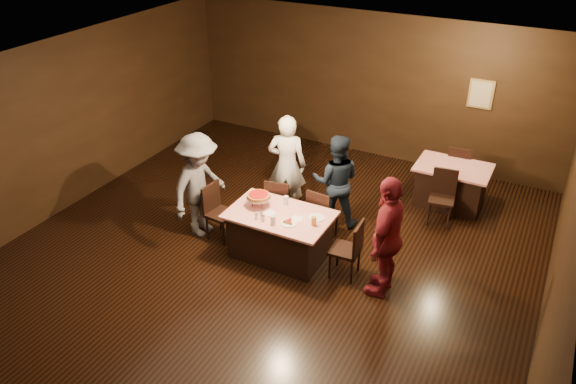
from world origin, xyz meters
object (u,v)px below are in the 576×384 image
at_px(diner_navy_hoodie, 336,181).
at_px(glass_amber, 314,221).
at_px(chair_far_right, 323,214).
at_px(glass_front_left, 273,220).
at_px(back_table, 451,185).
at_px(diner_white_jacket, 287,165).
at_px(diner_red_shirt, 387,237).
at_px(diner_grey_knit, 199,185).
at_px(plate_empty, 316,218).
at_px(pizza_stand, 259,196).
at_px(chair_end_right, 345,249).
at_px(chair_back_far, 459,168).
at_px(glass_back, 286,200).
at_px(chair_end_left, 221,213).
at_px(chair_back_near, 442,198).
at_px(main_table, 280,235).
at_px(chair_far_left, 280,202).

bearing_deg(diner_navy_hoodie, glass_amber, 79.18).
bearing_deg(chair_far_right, glass_front_left, 76.08).
bearing_deg(back_table, diner_white_jacket, -148.05).
bearing_deg(diner_white_jacket, diner_red_shirt, 132.58).
height_order(diner_grey_knit, plate_empty, diner_grey_knit).
relative_size(diner_white_jacket, pizza_stand, 4.83).
xyz_separation_m(chair_far_right, chair_end_right, (0.70, -0.75, 0.00)).
bearing_deg(chair_end_right, plate_empty, -108.28).
bearing_deg(back_table, chair_back_far, 90.00).
relative_size(chair_far_right, glass_front_left, 6.79).
bearing_deg(back_table, pizza_stand, -130.64).
distance_m(diner_red_shirt, glass_back, 1.82).
bearing_deg(chair_end_left, chair_back_near, -49.66).
height_order(chair_end_right, plate_empty, chair_end_right).
xyz_separation_m(diner_navy_hoodie, pizza_stand, (-0.79, -1.21, 0.12)).
height_order(back_table, diner_white_jacket, diner_white_jacket).
relative_size(main_table, chair_end_right, 1.68).
bearing_deg(glass_front_left, plate_empty, 41.99).
bearing_deg(glass_front_left, diner_white_jacket, 110.53).
bearing_deg(chair_back_near, diner_navy_hoodie, -159.24).
bearing_deg(diner_white_jacket, chair_far_right, 134.36).
relative_size(back_table, chair_end_right, 1.37).
relative_size(main_table, diner_navy_hoodie, 0.97).
distance_m(chair_far_right, glass_amber, 0.90).
xyz_separation_m(chair_back_far, pizza_stand, (-2.40, -3.39, 0.48)).
relative_size(diner_grey_knit, glass_front_left, 12.87).
bearing_deg(diner_navy_hoodie, glass_back, 45.52).
xyz_separation_m(chair_back_near, plate_empty, (-1.45, -1.99, 0.30)).
height_order(diner_navy_hoodie, glass_back, diner_navy_hoodie).
relative_size(chair_far_left, diner_grey_knit, 0.53).
relative_size(chair_end_left, chair_back_near, 1.00).
height_order(main_table, glass_front_left, glass_front_left).
height_order(main_table, diner_grey_knit, diner_grey_knit).
xyz_separation_m(back_table, chair_back_far, (0.00, 0.60, 0.09)).
bearing_deg(main_table, plate_empty, 15.26).
relative_size(chair_end_left, diner_navy_hoodie, 0.57).
relative_size(chair_end_right, glass_back, 6.79).
bearing_deg(chair_back_far, diner_white_jacket, 37.13).
bearing_deg(chair_back_far, pizza_stand, 51.17).
height_order(diner_white_jacket, glass_back, diner_white_jacket).
distance_m(diner_navy_hoodie, glass_front_left, 1.60).
relative_size(glass_amber, glass_back, 1.00).
bearing_deg(chair_back_near, glass_back, -145.93).
bearing_deg(chair_back_far, diner_grey_knit, 41.31).
relative_size(chair_back_near, diner_navy_hoodie, 0.57).
xyz_separation_m(chair_far_right, diner_white_jacket, (-0.94, 0.51, 0.44)).
distance_m(glass_front_left, glass_back, 0.61).
bearing_deg(plate_empty, glass_amber, -75.96).
bearing_deg(plate_empty, diner_red_shirt, -10.69).
distance_m(back_table, diner_grey_knit, 4.53).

